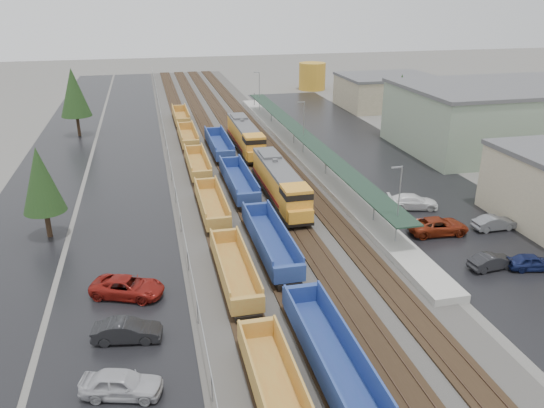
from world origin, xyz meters
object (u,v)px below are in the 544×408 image
Objects in this scene: parked_car_east_d at (532,262)px; parked_car_west_b at (127,331)px; well_string_blue at (270,242)px; locomotive_lead at (280,183)px; parked_car_west_c at (128,287)px; parked_car_west_a at (122,384)px; parked_car_east_c at (413,202)px; parked_car_east_b at (438,226)px; storage_tank at (312,76)px; parked_car_east_e at (494,223)px; parked_car_east_a at (492,262)px; well_string_yellow at (212,205)px; locomotive_trail at (245,137)px.

parked_car_west_b is at bearing 105.83° from parked_car_east_d.
parked_car_east_d is (21.06, -8.06, -0.48)m from well_string_blue.
parked_car_west_c is (-16.42, -16.66, -1.45)m from locomotive_lead.
well_string_blue is 19.57× the size of parked_car_east_d.
parked_car_east_c is (30.20, 22.61, -0.02)m from parked_car_west_a.
parked_car_west_a is 33.66m from parked_car_east_b.
parked_car_east_b reaches higher than parked_car_west_c.
storage_tank reaches higher than parked_car_east_b.
parked_car_east_b is (16.99, 0.31, -0.36)m from well_string_blue.
parked_car_east_e is at bearing -1.50° from parked_car_east_d.
storage_tank is at bearing -5.38° from parked_car_east_e.
storage_tank is at bearing -4.82° from parked_car_east_b.
parked_car_east_a is 0.76× the size of parked_car_east_c.
locomotive_lead reaches higher than parked_car_west_c.
well_string_yellow is at bearing 95.10° from parked_car_east_c.
storage_tank is 1.15× the size of parked_car_east_c.
parked_car_west_c is (-0.05, 5.85, 0.03)m from parked_car_west_b.
locomotive_trail reaches higher than well_string_yellow.
well_string_yellow reaches higher than parked_car_east_c.
storage_tank is at bearing 65.02° from well_string_yellow.
parked_car_west_a is at bearing 114.75° from parked_car_east_d.
parked_car_west_b is at bearing -140.02° from well_string_blue.
parked_car_west_b is 1.11× the size of parked_car_east_a.
parked_car_east_b is 1.07× the size of parked_car_east_c.
well_string_yellow is 16.89m from parked_car_west_c.
parked_car_east_b is at bearing -58.53° from parked_car_west_c.
storage_tank is at bearing -15.12° from parked_car_west_b.
well_string_blue is 22.56m from parked_car_east_d.
parked_car_east_c reaches higher than parked_car_east_a.
parked_car_east_e is (35.37, 4.42, -0.06)m from parked_car_west_c.
parked_car_west_b is 36.79m from parked_car_east_e.
parked_car_east_e is (18.95, -12.24, -1.51)m from locomotive_lead.
parked_car_west_c is at bearing -115.85° from storage_tank.
parked_car_east_d is (33.65, 7.70, -0.12)m from parked_car_west_a.
parked_car_east_c is (0.62, 6.55, -0.02)m from parked_car_east_b.
parked_car_west_b is at bearing 113.90° from parked_car_east_b.
storage_tank reaches higher than well_string_blue.
well_string_yellow is 27.25m from parked_car_west_a.
storage_tank is 1.55× the size of parked_car_east_d.
parked_car_west_b is (-8.37, -20.48, -0.36)m from well_string_yellow.
locomotive_lead is 21.00m from locomotive_trail.
well_string_yellow reaches higher than parked_car_east_e.
well_string_blue is 19.35× the size of parked_car_east_a.
locomotive_trail is 0.23× the size of well_string_blue.
well_string_blue is 19.21m from parked_car_east_a.
parked_car_east_c is at bearing -1.51° from parked_car_east_b.
parked_car_east_b is at bearing 85.17° from parked_car_east_e.
locomotive_trail is at bearing 13.20° from parked_car_east_a.
parked_car_west_b is at bearing -112.24° from well_string_yellow.
parked_car_west_a is 34.52m from parked_car_east_d.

